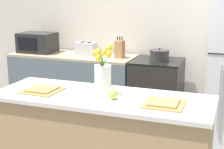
# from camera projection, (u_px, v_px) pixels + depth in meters

# --- Properties ---
(back_wall) EXTENTS (5.20, 0.08, 2.70)m
(back_wall) POSITION_uv_depth(u_px,v_px,m) (158.00, 20.00, 4.51)
(back_wall) COLOR silver
(back_wall) RESTS_ON ground_plane
(kitchen_island) EXTENTS (1.80, 0.66, 0.90)m
(kitchen_island) POSITION_uv_depth(u_px,v_px,m) (102.00, 146.00, 2.89)
(kitchen_island) COLOR tan
(kitchen_island) RESTS_ON ground_plane
(back_counter) EXTENTS (1.68, 0.60, 0.90)m
(back_counter) POSITION_uv_depth(u_px,v_px,m) (74.00, 87.00, 4.71)
(back_counter) COLOR slate
(back_counter) RESTS_ON ground_plane
(stove_range) EXTENTS (0.60, 0.61, 0.90)m
(stove_range) POSITION_uv_depth(u_px,v_px,m) (156.00, 95.00, 4.32)
(stove_range) COLOR black
(stove_range) RESTS_ON ground_plane
(flower_vase) EXTENTS (0.19, 0.16, 0.43)m
(flower_vase) POSITION_uv_depth(u_px,v_px,m) (102.00, 76.00, 2.78)
(flower_vase) COLOR silver
(flower_vase) RESTS_ON kitchen_island
(pear_figurine) EXTENTS (0.07, 0.07, 0.12)m
(pear_figurine) POSITION_uv_depth(u_px,v_px,m) (113.00, 94.00, 2.68)
(pear_figurine) COLOR #9EBC47
(pear_figurine) RESTS_ON kitchen_island
(plate_setting_left) EXTENTS (0.31, 0.31, 0.02)m
(plate_setting_left) POSITION_uv_depth(u_px,v_px,m) (42.00, 90.00, 2.92)
(plate_setting_left) COLOR olive
(plate_setting_left) RESTS_ON kitchen_island
(plate_setting_right) EXTENTS (0.31, 0.31, 0.02)m
(plate_setting_right) POSITION_uv_depth(u_px,v_px,m) (164.00, 103.00, 2.57)
(plate_setting_right) COLOR olive
(plate_setting_right) RESTS_ON kitchen_island
(toaster) EXTENTS (0.28, 0.18, 0.17)m
(toaster) POSITION_uv_depth(u_px,v_px,m) (86.00, 49.00, 4.54)
(toaster) COLOR #B7BABC
(toaster) RESTS_ON back_counter
(cooking_pot) EXTENTS (0.24, 0.24, 0.16)m
(cooking_pot) POSITION_uv_depth(u_px,v_px,m) (159.00, 55.00, 4.16)
(cooking_pot) COLOR #2D2D2D
(cooking_pot) RESTS_ON stove_range
(microwave) EXTENTS (0.48, 0.37, 0.27)m
(microwave) POSITION_uv_depth(u_px,v_px,m) (37.00, 42.00, 4.75)
(microwave) COLOR black
(microwave) RESTS_ON back_counter
(knife_block) EXTENTS (0.10, 0.14, 0.27)m
(knife_block) POSITION_uv_depth(u_px,v_px,m) (120.00, 49.00, 4.35)
(knife_block) COLOR #A37547
(knife_block) RESTS_ON back_counter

